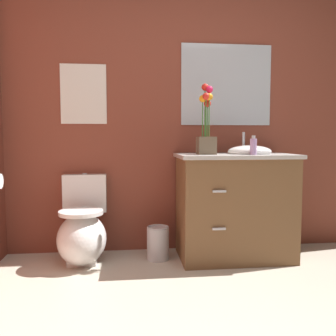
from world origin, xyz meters
name	(u,v)px	position (x,y,z in m)	size (l,w,h in m)	color
wall_back	(199,108)	(0.20, 1.82, 1.25)	(4.52, 0.05, 2.50)	brown
toilet	(82,232)	(-0.79, 1.52, 0.24)	(0.38, 0.59, 0.69)	white
vanity_cabinet	(235,205)	(0.44, 1.49, 0.44)	(0.94, 0.56, 1.04)	brown
flower_vase	(206,131)	(0.19, 1.46, 1.04)	(0.14, 0.14, 0.56)	brown
soap_bottle	(253,146)	(0.54, 1.34, 0.92)	(0.05, 0.05, 0.15)	#B28CBF
trash_bin	(158,243)	(-0.19, 1.52, 0.14)	(0.18, 0.18, 0.27)	#B7B7BC
wall_poster	(84,94)	(-0.79, 1.79, 1.35)	(0.38, 0.01, 0.50)	silver
wall_mirror	(226,85)	(0.44, 1.79, 1.45)	(0.80, 0.01, 0.70)	#B2BCC6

